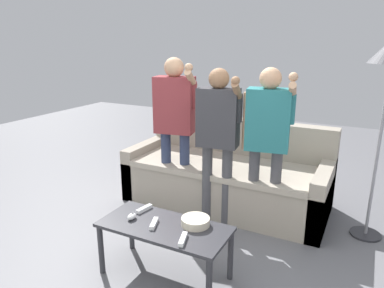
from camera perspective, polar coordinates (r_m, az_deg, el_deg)
The scene contains 11 objects.
ground_plane at distance 3.06m, azimuth -2.24°, elevation -19.54°, with size 12.00×12.00×0.00m, color slate.
couch at distance 4.07m, azimuth 5.66°, elevation -5.15°, with size 2.19×0.95×0.90m.
coffee_table at distance 2.82m, azimuth -4.40°, elevation -13.83°, with size 1.00×0.46×0.44m.
snack_bowl at distance 2.77m, azimuth 0.56°, elevation -12.21°, with size 0.22×0.22×0.06m, color beige.
game_remote_nunchuk at distance 2.89m, azimuth -9.53°, elevation -11.28°, with size 0.06×0.09×0.05m.
player_left at distance 3.75m, azimuth -2.76°, elevation 4.42°, with size 0.50×0.32×1.62m.
player_center at distance 3.40m, azimuth 4.14°, elevation 2.32°, with size 0.47×0.31×1.55m.
player_right at distance 3.33m, azimuth 11.89°, elevation 1.87°, with size 0.48×0.30×1.56m.
game_remote_wand_near at distance 3.02m, azimuth -7.61°, elevation -10.17°, with size 0.06×0.16×0.03m.
game_remote_wand_far at distance 2.58m, azimuth -1.44°, elevation -14.88°, with size 0.08×0.17×0.03m.
game_remote_wand_spare at distance 2.79m, azimuth -6.05°, elevation -12.43°, with size 0.09×0.16×0.03m.
Camera 1 is at (1.24, -2.15, 1.79)m, focal length 33.58 mm.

